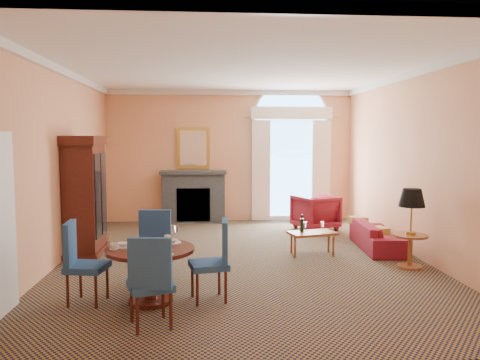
{
  "coord_description": "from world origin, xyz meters",
  "views": [
    {
      "loc": [
        -0.62,
        -7.73,
        2.04
      ],
      "look_at": [
        0.0,
        0.5,
        1.3
      ],
      "focal_mm": 35.0,
      "sensor_mm": 36.0,
      "label": 1
    }
  ],
  "objects": [
    {
      "name": "ground",
      "position": [
        0.0,
        0.0,
        0.0
      ],
      "size": [
        7.5,
        7.5,
        0.0
      ],
      "primitive_type": "plane",
      "color": "#13183D",
      "rests_on": "ground"
    },
    {
      "name": "room_envelope",
      "position": [
        -0.03,
        0.67,
        2.51
      ],
      "size": [
        6.04,
        7.52,
        3.45
      ],
      "color": "#F5A875",
      "rests_on": "ground"
    },
    {
      "name": "armoire",
      "position": [
        -2.72,
        0.57,
        1.0
      ],
      "size": [
        0.6,
        1.06,
        2.08
      ],
      "color": "#39120D",
      "rests_on": "ground"
    },
    {
      "name": "dining_table",
      "position": [
        -1.3,
        -2.0,
        0.51
      ],
      "size": [
        1.1,
        1.1,
        0.89
      ],
      "color": "#39120D",
      "rests_on": "ground"
    },
    {
      "name": "dining_chair_north",
      "position": [
        -1.33,
        -1.16,
        0.58
      ],
      "size": [
        0.55,
        0.55,
        1.02
      ],
      "rotation": [
        0.0,
        0.0,
        3.4
      ],
      "color": "navy",
      "rests_on": "ground"
    },
    {
      "name": "dining_chair_south",
      "position": [
        -1.21,
        -2.84,
        0.58
      ],
      "size": [
        0.57,
        0.57,
        1.02
      ],
      "rotation": [
        0.0,
        0.0,
        0.31
      ],
      "color": "navy",
      "rests_on": "ground"
    },
    {
      "name": "dining_chair_east",
      "position": [
        -0.48,
        -1.96,
        0.58
      ],
      "size": [
        0.53,
        0.53,
        1.02
      ],
      "rotation": [
        0.0,
        0.0,
        1.77
      ],
      "color": "navy",
      "rests_on": "ground"
    },
    {
      "name": "dining_chair_west",
      "position": [
        -2.18,
        -1.95,
        0.58
      ],
      "size": [
        0.53,
        0.53,
        1.02
      ],
      "rotation": [
        0.0,
        0.0,
        -1.75
      ],
      "color": "navy",
      "rests_on": "ground"
    },
    {
      "name": "sofa",
      "position": [
        2.55,
        0.53,
        0.24
      ],
      "size": [
        0.77,
        1.71,
        0.49
      ],
      "primitive_type": "imported",
      "rotation": [
        0.0,
        0.0,
        1.5
      ],
      "color": "maroon",
      "rests_on": "ground"
    },
    {
      "name": "armchair",
      "position": [
        1.83,
        2.44,
        0.39
      ],
      "size": [
        1.09,
        1.11,
        0.78
      ],
      "primitive_type": "imported",
      "rotation": [
        0.0,
        0.0,
        3.52
      ],
      "color": "maroon",
      "rests_on": "ground"
    },
    {
      "name": "coffee_table",
      "position": [
        1.24,
        0.21,
        0.38
      ],
      "size": [
        0.88,
        0.62,
        0.71
      ],
      "rotation": [
        0.0,
        0.0,
        0.23
      ],
      "color": "#97552D",
      "rests_on": "ground"
    },
    {
      "name": "side_table",
      "position": [
        2.6,
        -0.72,
        0.81
      ],
      "size": [
        0.53,
        0.53,
        1.23
      ],
      "color": "#97552D",
      "rests_on": "ground"
    }
  ]
}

